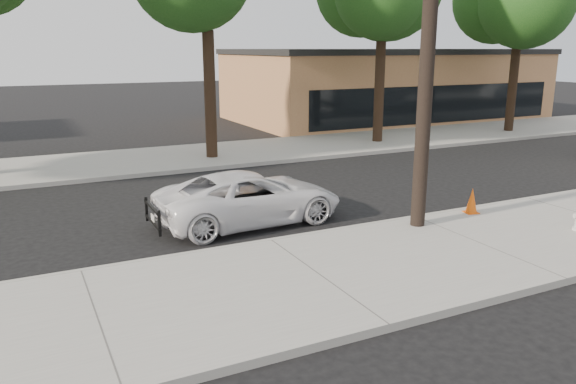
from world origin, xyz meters
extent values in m
plane|color=black|center=(0.00, 0.00, 0.00)|extent=(120.00, 120.00, 0.00)
cube|color=gray|center=(0.00, -4.30, 0.07)|extent=(90.00, 4.40, 0.15)
cube|color=gray|center=(0.00, 8.50, 0.07)|extent=(90.00, 5.00, 0.15)
cube|color=#9E9B93|center=(0.00, -2.10, 0.07)|extent=(90.00, 0.12, 0.16)
cube|color=#A76845|center=(16.00, 16.00, 2.00)|extent=(18.00, 10.00, 4.00)
cylinder|color=black|center=(3.60, -2.70, 4.65)|extent=(0.34, 0.34, 9.00)
cylinder|color=black|center=(2.00, 7.80, 2.53)|extent=(0.44, 0.44, 4.75)
cylinder|color=black|center=(10.00, 8.10, 2.35)|extent=(0.44, 0.44, 4.40)
sphere|color=#134213|center=(10.00, 8.10, 6.00)|extent=(4.35, 4.35, 4.35)
cylinder|color=black|center=(18.00, 7.90, 2.45)|extent=(0.44, 0.44, 4.60)
sphere|color=#134213|center=(18.00, 7.90, 6.30)|extent=(4.65, 4.65, 4.65)
imported|color=white|center=(0.26, -0.31, 0.65)|extent=(4.79, 2.40, 1.30)
cube|color=#DD530B|center=(5.50, -2.50, 0.16)|extent=(0.40, 0.40, 0.02)
cone|color=#DD530B|center=(5.50, -2.50, 0.48)|extent=(0.36, 0.36, 0.65)
camera|label=1|loc=(-4.87, -12.85, 4.27)|focal=35.00mm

